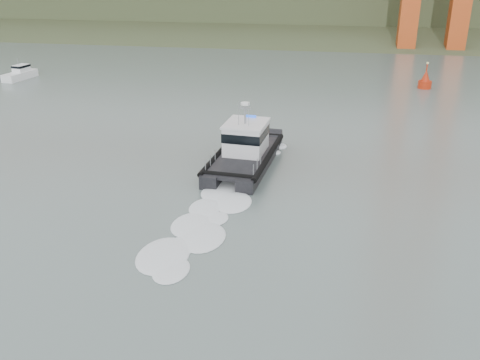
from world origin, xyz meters
name	(u,v)px	position (x,y,z in m)	size (l,w,h in m)	color
ground	(190,282)	(0.00, 0.00, 0.00)	(400.00, 400.00, 0.00)	#576763
patrol_boat	(245,149)	(0.00, 16.53, 1.29)	(4.70, 10.91, 5.16)	black
motorboat	(20,74)	(-34.50, 42.27, 0.71)	(2.52, 5.38, 2.84)	white
nav_buoy	(425,81)	(17.42, 46.13, 0.90)	(1.63, 1.63, 3.41)	#AF250C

